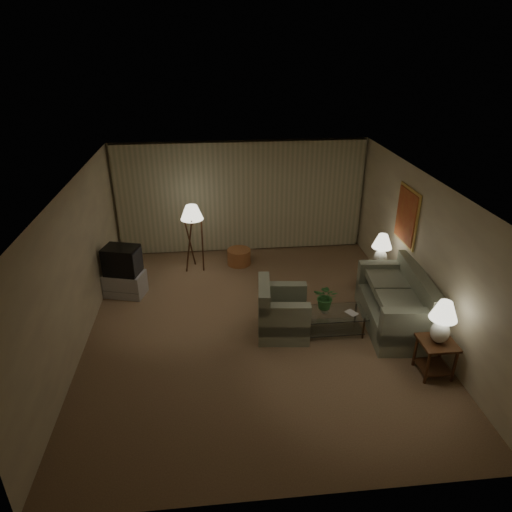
{
  "coord_description": "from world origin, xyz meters",
  "views": [
    {
      "loc": [
        -0.72,
        -6.98,
        4.82
      ],
      "look_at": [
        0.07,
        0.6,
        1.15
      ],
      "focal_mm": 32.0,
      "sensor_mm": 36.0,
      "label": 1
    }
  ],
  "objects_px": {
    "armchair": "(283,313)",
    "side_table_far": "(378,274)",
    "sofa": "(394,305)",
    "vase": "(325,310)",
    "floor_lamp": "(193,237)",
    "ottoman": "(239,257)",
    "table_lamp_near": "(443,319)",
    "side_table_near": "(436,352)",
    "crt_tv": "(122,260)",
    "tv_cabinet": "(125,284)",
    "table_lamp_far": "(382,247)",
    "coffee_table": "(333,319)"
  },
  "relations": [
    {
      "from": "vase",
      "to": "sofa",
      "type": "bearing_deg",
      "value": 4.38
    },
    {
      "from": "side_table_far",
      "to": "table_lamp_far",
      "type": "relative_size",
      "value": 0.87
    },
    {
      "from": "armchair",
      "to": "ottoman",
      "type": "distance_m",
      "value": 2.89
    },
    {
      "from": "armchair",
      "to": "tv_cabinet",
      "type": "distance_m",
      "value": 3.44
    },
    {
      "from": "side_table_far",
      "to": "ottoman",
      "type": "xyz_separation_m",
      "value": [
        -2.78,
        1.57,
        -0.22
      ]
    },
    {
      "from": "armchair",
      "to": "crt_tv",
      "type": "height_order",
      "value": "crt_tv"
    },
    {
      "from": "crt_tv",
      "to": "ottoman",
      "type": "distance_m",
      "value": 2.76
    },
    {
      "from": "sofa",
      "to": "ottoman",
      "type": "xyz_separation_m",
      "value": [
        -2.63,
        2.82,
        -0.25
      ]
    },
    {
      "from": "table_lamp_near",
      "to": "tv_cabinet",
      "type": "height_order",
      "value": "table_lamp_near"
    },
    {
      "from": "armchair",
      "to": "floor_lamp",
      "type": "distance_m",
      "value": 3.14
    },
    {
      "from": "armchair",
      "to": "vase",
      "type": "height_order",
      "value": "armchair"
    },
    {
      "from": "sofa",
      "to": "vase",
      "type": "bearing_deg",
      "value": -80.03
    },
    {
      "from": "side_table_far",
      "to": "tv_cabinet",
      "type": "distance_m",
      "value": 5.22
    },
    {
      "from": "coffee_table",
      "to": "floor_lamp",
      "type": "height_order",
      "value": "floor_lamp"
    },
    {
      "from": "table_lamp_near",
      "to": "vase",
      "type": "xyz_separation_m",
      "value": [
        -1.46,
        1.25,
        -0.54
      ]
    },
    {
      "from": "ottoman",
      "to": "vase",
      "type": "relative_size",
      "value": 3.95
    },
    {
      "from": "side_table_near",
      "to": "floor_lamp",
      "type": "relative_size",
      "value": 0.39
    },
    {
      "from": "tv_cabinet",
      "to": "side_table_far",
      "type": "bearing_deg",
      "value": 11.12
    },
    {
      "from": "armchair",
      "to": "side_table_far",
      "type": "xyz_separation_m",
      "value": [
        2.19,
        1.25,
        0.01
      ]
    },
    {
      "from": "floor_lamp",
      "to": "tv_cabinet",
      "type": "bearing_deg",
      "value": -144.01
    },
    {
      "from": "ottoman",
      "to": "side_table_near",
      "type": "bearing_deg",
      "value": -56.36
    },
    {
      "from": "sofa",
      "to": "coffee_table",
      "type": "xyz_separation_m",
      "value": [
        -1.16,
        -0.1,
        -0.15
      ]
    },
    {
      "from": "table_lamp_near",
      "to": "coffee_table",
      "type": "relative_size",
      "value": 0.63
    },
    {
      "from": "table_lamp_far",
      "to": "ottoman",
      "type": "relative_size",
      "value": 1.26
    },
    {
      "from": "table_lamp_near",
      "to": "armchair",
      "type": "bearing_deg",
      "value": 148.24
    },
    {
      "from": "side_table_near",
      "to": "side_table_far",
      "type": "bearing_deg",
      "value": 90.0
    },
    {
      "from": "armchair",
      "to": "table_lamp_far",
      "type": "xyz_separation_m",
      "value": [
        2.19,
        1.25,
        0.62
      ]
    },
    {
      "from": "sofa",
      "to": "floor_lamp",
      "type": "distance_m",
      "value": 4.54
    },
    {
      "from": "floor_lamp",
      "to": "ottoman",
      "type": "height_order",
      "value": "floor_lamp"
    },
    {
      "from": "armchair",
      "to": "side_table_far",
      "type": "relative_size",
      "value": 1.84
    },
    {
      "from": "sofa",
      "to": "vase",
      "type": "xyz_separation_m",
      "value": [
        -1.31,
        -0.1,
        0.05
      ]
    },
    {
      "from": "sofa",
      "to": "table_lamp_near",
      "type": "relative_size",
      "value": 2.98
    },
    {
      "from": "side_table_near",
      "to": "vase",
      "type": "bearing_deg",
      "value": 139.35
    },
    {
      "from": "table_lamp_near",
      "to": "floor_lamp",
      "type": "distance_m",
      "value": 5.54
    },
    {
      "from": "side_table_far",
      "to": "crt_tv",
      "type": "relative_size",
      "value": 0.78
    },
    {
      "from": "armchair",
      "to": "table_lamp_near",
      "type": "bearing_deg",
      "value": -115.85
    },
    {
      "from": "armchair",
      "to": "coffee_table",
      "type": "bearing_deg",
      "value": -90.77
    },
    {
      "from": "sofa",
      "to": "side_table_far",
      "type": "xyz_separation_m",
      "value": [
        0.15,
        1.25,
        -0.03
      ]
    },
    {
      "from": "table_lamp_far",
      "to": "floor_lamp",
      "type": "distance_m",
      "value": 4.06
    },
    {
      "from": "tv_cabinet",
      "to": "floor_lamp",
      "type": "bearing_deg",
      "value": 51.54
    },
    {
      "from": "side_table_far",
      "to": "table_lamp_far",
      "type": "xyz_separation_m",
      "value": [
        -0.0,
        -0.0,
        0.6
      ]
    },
    {
      "from": "table_lamp_near",
      "to": "floor_lamp",
      "type": "bearing_deg",
      "value": 133.38
    },
    {
      "from": "table_lamp_near",
      "to": "coffee_table",
      "type": "bearing_deg",
      "value": 136.25
    },
    {
      "from": "floor_lamp",
      "to": "table_lamp_far",
      "type": "bearing_deg",
      "value": -20.5
    },
    {
      "from": "side_table_far",
      "to": "vase",
      "type": "xyz_separation_m",
      "value": [
        -1.46,
        -1.35,
        0.08
      ]
    },
    {
      "from": "side_table_far",
      "to": "ottoman",
      "type": "height_order",
      "value": "side_table_far"
    },
    {
      "from": "tv_cabinet",
      "to": "crt_tv",
      "type": "bearing_deg",
      "value": 0.0
    },
    {
      "from": "sofa",
      "to": "table_lamp_far",
      "type": "height_order",
      "value": "table_lamp_far"
    },
    {
      "from": "side_table_near",
      "to": "tv_cabinet",
      "type": "bearing_deg",
      "value": 150.0
    },
    {
      "from": "floor_lamp",
      "to": "vase",
      "type": "bearing_deg",
      "value": -49.77
    }
  ]
}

